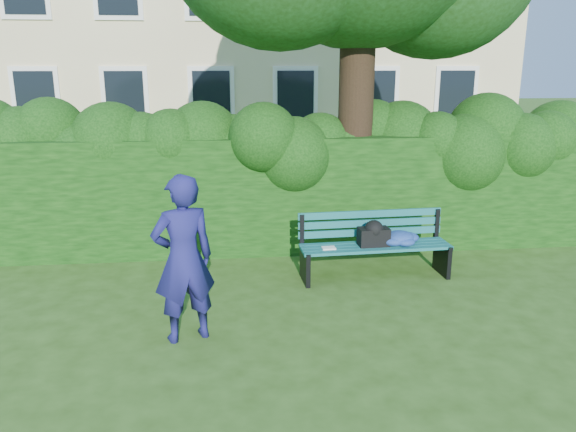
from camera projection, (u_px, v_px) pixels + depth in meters
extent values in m
plane|color=#2D4B15|center=(293.00, 302.00, 6.99)|extent=(80.00, 80.00, 0.00)
cube|color=white|center=(36.00, 96.00, 15.44)|extent=(1.30, 0.08, 1.60)
cube|color=black|center=(35.00, 96.00, 15.40)|extent=(1.05, 0.04, 1.35)
cube|color=white|center=(125.00, 96.00, 15.68)|extent=(1.30, 0.08, 1.60)
cube|color=black|center=(125.00, 96.00, 15.64)|extent=(1.05, 0.04, 1.35)
cube|color=white|center=(212.00, 95.00, 15.92)|extent=(1.30, 0.08, 1.60)
cube|color=black|center=(211.00, 95.00, 15.88)|extent=(1.05, 0.04, 1.35)
cube|color=white|center=(295.00, 95.00, 16.16)|extent=(1.30, 0.08, 1.60)
cube|color=black|center=(296.00, 95.00, 16.12)|extent=(1.05, 0.04, 1.35)
cube|color=white|center=(377.00, 94.00, 16.40)|extent=(1.30, 0.08, 1.60)
cube|color=black|center=(377.00, 94.00, 16.37)|extent=(1.05, 0.04, 1.35)
cube|color=white|center=(456.00, 94.00, 16.65)|extent=(1.30, 0.08, 1.60)
cube|color=black|center=(456.00, 94.00, 16.61)|extent=(1.05, 0.04, 1.35)
cube|color=black|center=(277.00, 193.00, 8.87)|extent=(10.00, 1.00, 1.80)
cylinder|color=black|center=(356.00, 92.00, 8.57)|extent=(0.54, 0.54, 4.89)
cube|color=#115055|center=(380.00, 251.00, 7.51)|extent=(2.07, 0.20, 0.04)
cube|color=#115055|center=(377.00, 248.00, 7.62)|extent=(2.07, 0.20, 0.04)
cube|color=#115055|center=(374.00, 245.00, 7.74)|extent=(2.07, 0.20, 0.04)
cube|color=#115055|center=(372.00, 243.00, 7.85)|extent=(2.07, 0.20, 0.04)
cube|color=#115055|center=(370.00, 232.00, 7.89)|extent=(2.06, 0.14, 0.10)
cube|color=#115055|center=(370.00, 223.00, 7.87)|extent=(2.06, 0.14, 0.10)
cube|color=#115055|center=(371.00, 214.00, 7.85)|extent=(2.06, 0.14, 0.10)
cube|color=black|center=(305.00, 266.00, 7.60)|extent=(0.09, 0.50, 0.44)
cube|color=black|center=(302.00, 230.00, 7.73)|extent=(0.06, 0.06, 0.45)
cube|color=black|center=(306.00, 252.00, 7.49)|extent=(0.08, 0.42, 0.05)
cube|color=black|center=(442.00, 259.00, 7.89)|extent=(0.09, 0.50, 0.44)
cube|color=black|center=(437.00, 224.00, 8.02)|extent=(0.06, 0.06, 0.45)
cube|color=black|center=(445.00, 245.00, 7.78)|extent=(0.08, 0.42, 0.05)
cube|color=white|center=(329.00, 248.00, 7.53)|extent=(0.19, 0.14, 0.02)
cube|color=black|center=(374.00, 237.00, 7.64)|extent=(0.43, 0.26, 0.25)
imported|color=navy|center=(183.00, 259.00, 5.84)|extent=(0.77, 0.64, 1.81)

